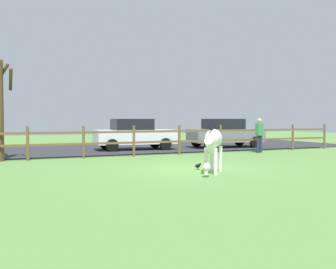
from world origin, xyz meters
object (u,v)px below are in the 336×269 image
Objects in this scene: parked_car_grey at (225,133)px; zebra at (213,142)px; crow_on_grass at (198,166)px; visitor_near_fence at (259,134)px; parked_car_white at (134,134)px.

zebra is at bearing -124.21° from parked_car_grey.
zebra is 7.26× the size of crow_on_grass.
visitor_near_fence is at bearing 38.10° from crow_on_grass.
visitor_near_fence is (4.97, -3.70, 0.06)m from parked_car_white.
zebra is 8.00m from visitor_near_fence.
parked_car_white is at bearing 84.31° from crow_on_grass.
visitor_near_fence reaches higher than parked_car_grey.
zebra is 0.38× the size of parked_car_grey.
zebra is 1.25m from crow_on_grass.
crow_on_grass is at bearing -95.69° from parked_car_white.
parked_car_grey is 5.11m from parked_car_white.
parked_car_white is at bearing 84.79° from zebra.
crow_on_grass is (0.02, 0.95, -0.80)m from zebra.
crow_on_grass is at bearing -141.90° from visitor_near_fence.
parked_car_grey is 1.00× the size of parked_car_white.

